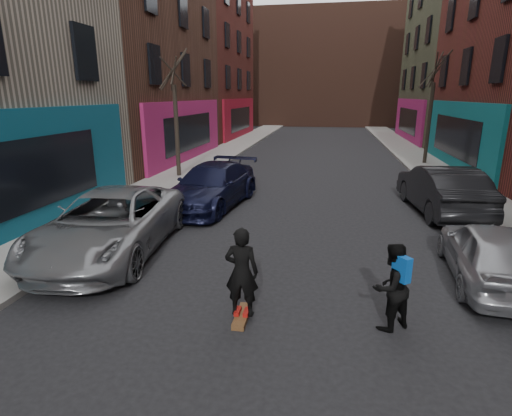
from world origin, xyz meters
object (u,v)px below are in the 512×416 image
at_px(parked_right_far, 491,253).
at_px(pedestrian, 391,286).
at_px(skateboard, 242,316).
at_px(parked_right_end, 442,189).
at_px(skateboarder, 242,272).
at_px(tree_right_far, 431,101).
at_px(parked_left_far, 111,223).
at_px(parked_left_end, 212,186).
at_px(tree_left_far, 175,105).

bearing_deg(parked_right_far, pedestrian, 48.44).
relative_size(parked_right_far, skateboard, 4.87).
distance_m(parked_right_end, skateboarder, 9.30).
xyz_separation_m(tree_right_far, parked_right_far, (-1.93, -15.35, -2.87)).
height_order(parked_right_far, pedestrian, pedestrian).
bearing_deg(skateboarder, parked_left_far, -33.25).
bearing_deg(skateboarder, tree_right_far, -111.51).
height_order(parked_left_far, parked_right_far, parked_left_far).
bearing_deg(parked_left_far, skateboard, -38.11).
xyz_separation_m(parked_left_far, parked_left_end, (1.24, 4.64, -0.02)).
distance_m(tree_left_far, parked_right_end, 11.79).
height_order(parked_right_end, skateboarder, skateboarder).
relative_size(parked_left_far, parked_right_end, 1.14).
bearing_deg(tree_right_far, parked_left_far, -124.93).
xyz_separation_m(tree_left_far, pedestrian, (8.16, -11.54, -2.61)).
height_order(skateboarder, pedestrian, skateboarder).
bearing_deg(parked_right_end, parked_right_far, 80.87).
distance_m(tree_right_far, parked_left_end, 14.43).
xyz_separation_m(tree_left_far, parked_left_end, (3.00, -4.59, -2.63)).
relative_size(tree_right_far, parked_right_far, 1.75).
xyz_separation_m(parked_left_far, parked_right_far, (8.70, -0.12, -0.11)).
xyz_separation_m(tree_right_far, parked_right_end, (-1.60, -9.97, -2.73)).
xyz_separation_m(parked_left_end, skateboard, (2.65, -7.12, -0.70)).
height_order(parked_right_far, skateboard, parked_right_far).
height_order(tree_left_far, parked_right_end, tree_left_far).
distance_m(tree_left_far, skateboarder, 13.24).
bearing_deg(tree_left_far, pedestrian, -54.73).
relative_size(parked_left_far, parked_left_end, 1.08).
relative_size(parked_right_far, pedestrian, 2.55).
bearing_deg(skateboard, parked_right_end, 55.71).
height_order(parked_left_far, parked_right_end, parked_right_end).
relative_size(parked_left_end, skateboarder, 3.19).
bearing_deg(parked_left_far, parked_left_end, 69.53).
relative_size(parked_right_end, skateboarder, 3.03).
height_order(tree_right_far, parked_right_end, tree_right_far).
bearing_deg(tree_left_far, tree_right_far, 25.82).
bearing_deg(parked_left_end, parked_right_end, 11.90).
relative_size(parked_left_end, pedestrian, 3.37).
xyz_separation_m(parked_right_end, skateboard, (-5.15, -7.74, -0.75)).
relative_size(parked_right_end, pedestrian, 3.20).
height_order(parked_left_end, parked_right_end, parked_right_end).
relative_size(skateboarder, pedestrian, 1.06).
xyz_separation_m(tree_left_far, skateboarder, (5.65, -11.72, -2.47)).
relative_size(parked_left_far, skateboarder, 3.44).
distance_m(parked_right_end, skateboard, 9.33).
bearing_deg(parked_left_far, parked_right_far, -6.29).
height_order(parked_left_end, pedestrian, pedestrian).
bearing_deg(pedestrian, skateboarder, -32.90).
xyz_separation_m(tree_right_far, parked_left_end, (-9.40, -10.59, -2.78)).
bearing_deg(parked_right_far, tree_right_far, -92.19).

